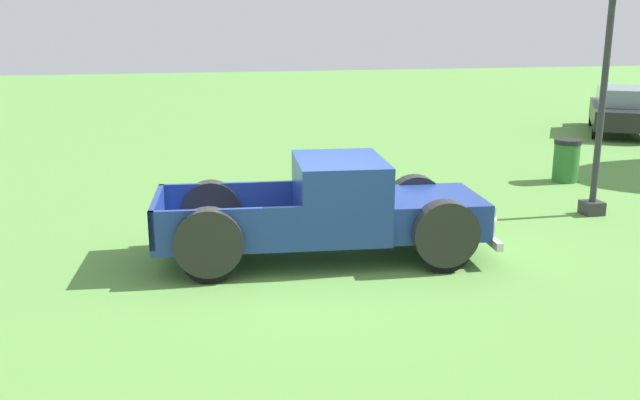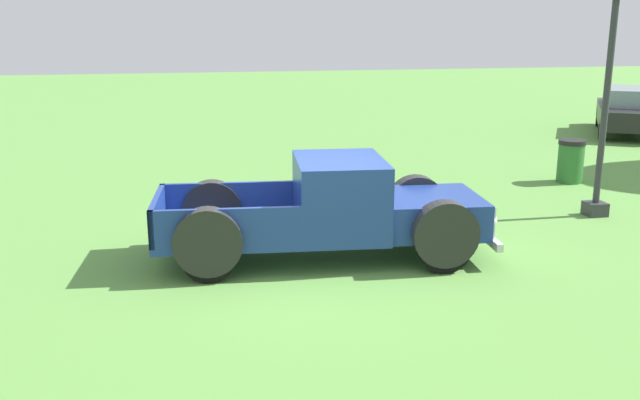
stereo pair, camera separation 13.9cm
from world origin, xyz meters
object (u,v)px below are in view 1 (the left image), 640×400
Objects in this scene: sedan_distant_a at (621,109)px; trash_can at (566,160)px; pickup_truck_foreground at (344,211)px; lamp_post_far at (603,93)px.

trash_can is (5.91, -5.55, -0.27)m from sedan_distant_a.
pickup_truck_foreground reaches higher than sedan_distant_a.
pickup_truck_foreground is 1.12× the size of sedan_distant_a.
pickup_truck_foreground is 1.19× the size of lamp_post_far.
trash_can is at bearing -43.22° from sedan_distant_a.
pickup_truck_foreground is 15.25m from sedan_distant_a.
lamp_post_far is at bearing -21.65° from trash_can.
lamp_post_far is 4.51× the size of trash_can.
lamp_post_far reaches higher than pickup_truck_foreground.
lamp_post_far reaches higher than sedan_distant_a.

